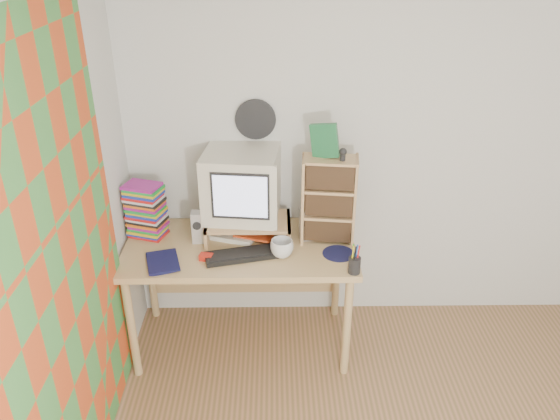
{
  "coord_description": "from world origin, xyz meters",
  "views": [
    {
      "loc": [
        -0.82,
        -1.47,
        2.46
      ],
      "look_at": [
        -0.79,
        1.33,
        1.02
      ],
      "focal_mm": 35.0,
      "sensor_mm": 36.0,
      "label": 1
    }
  ],
  "objects_px": {
    "desk": "(241,258)",
    "dvd_stack": "(146,214)",
    "diary": "(147,263)",
    "keyboard": "(241,255)",
    "crt_monitor": "(242,186)",
    "cd_rack": "(329,200)",
    "mug": "(282,248)"
  },
  "relations": [
    {
      "from": "desk",
      "to": "dvd_stack",
      "type": "distance_m",
      "value": 0.65
    },
    {
      "from": "diary",
      "to": "keyboard",
      "type": "bearing_deg",
      "value": -6.43
    },
    {
      "from": "crt_monitor",
      "to": "cd_rack",
      "type": "distance_m",
      "value": 0.53
    },
    {
      "from": "desk",
      "to": "mug",
      "type": "bearing_deg",
      "value": -36.6
    },
    {
      "from": "keyboard",
      "to": "dvd_stack",
      "type": "distance_m",
      "value": 0.66
    },
    {
      "from": "dvd_stack",
      "to": "keyboard",
      "type": "bearing_deg",
      "value": -5.99
    },
    {
      "from": "desk",
      "to": "crt_monitor",
      "type": "bearing_deg",
      "value": 80.43
    },
    {
      "from": "dvd_stack",
      "to": "mug",
      "type": "relative_size",
      "value": 2.22
    },
    {
      "from": "crt_monitor",
      "to": "mug",
      "type": "height_order",
      "value": "crt_monitor"
    },
    {
      "from": "keyboard",
      "to": "cd_rack",
      "type": "distance_m",
      "value": 0.62
    },
    {
      "from": "keyboard",
      "to": "cd_rack",
      "type": "height_order",
      "value": "cd_rack"
    },
    {
      "from": "desk",
      "to": "cd_rack",
      "type": "relative_size",
      "value": 2.61
    },
    {
      "from": "keyboard",
      "to": "diary",
      "type": "bearing_deg",
      "value": 175.58
    },
    {
      "from": "keyboard",
      "to": "cd_rack",
      "type": "bearing_deg",
      "value": 8.13
    },
    {
      "from": "crt_monitor",
      "to": "cd_rack",
      "type": "relative_size",
      "value": 0.82
    },
    {
      "from": "keyboard",
      "to": "desk",
      "type": "bearing_deg",
      "value": 81.01
    },
    {
      "from": "keyboard",
      "to": "mug",
      "type": "relative_size",
      "value": 3.13
    },
    {
      "from": "mug",
      "to": "keyboard",
      "type": "bearing_deg",
      "value": -177.47
    },
    {
      "from": "keyboard",
      "to": "crt_monitor",
      "type": "bearing_deg",
      "value": 76.69
    },
    {
      "from": "keyboard",
      "to": "dvd_stack",
      "type": "relative_size",
      "value": 1.41
    },
    {
      "from": "keyboard",
      "to": "mug",
      "type": "bearing_deg",
      "value": -11.05
    },
    {
      "from": "crt_monitor",
      "to": "mug",
      "type": "relative_size",
      "value": 3.25
    },
    {
      "from": "desk",
      "to": "crt_monitor",
      "type": "xyz_separation_m",
      "value": [
        0.01,
        0.09,
        0.46
      ]
    },
    {
      "from": "desk",
      "to": "keyboard",
      "type": "relative_size",
      "value": 3.31
    },
    {
      "from": "dvd_stack",
      "to": "mug",
      "type": "xyz_separation_m",
      "value": [
        0.83,
        -0.25,
        -0.1
      ]
    },
    {
      "from": "dvd_stack",
      "to": "mug",
      "type": "height_order",
      "value": "dvd_stack"
    },
    {
      "from": "dvd_stack",
      "to": "cd_rack",
      "type": "distance_m",
      "value": 1.13
    },
    {
      "from": "crt_monitor",
      "to": "dvd_stack",
      "type": "relative_size",
      "value": 1.46
    },
    {
      "from": "cd_rack",
      "to": "mug",
      "type": "bearing_deg",
      "value": -138.06
    },
    {
      "from": "cd_rack",
      "to": "desk",
      "type": "bearing_deg",
      "value": -171.75
    },
    {
      "from": "diary",
      "to": "cd_rack",
      "type": "bearing_deg",
      "value": -0.01
    },
    {
      "from": "dvd_stack",
      "to": "desk",
      "type": "bearing_deg",
      "value": 11.56
    }
  ]
}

